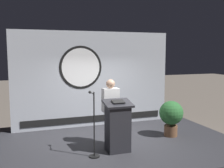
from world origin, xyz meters
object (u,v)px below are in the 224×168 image
object	(u,v)px
potted_plant	(171,115)
podium	(118,126)
speaker_person	(111,112)
microphone_stand	(94,134)

from	to	relation	value
potted_plant	podium	bearing A→B (deg)	-162.26
podium	potted_plant	world-z (taller)	podium
speaker_person	microphone_stand	distance (m)	0.90
podium	microphone_stand	size ratio (longest dim) A/B	0.84
microphone_stand	podium	bearing A→B (deg)	9.77
podium	speaker_person	bearing A→B (deg)	91.18
potted_plant	speaker_person	bearing A→B (deg)	-177.15
speaker_person	potted_plant	bearing A→B (deg)	2.85
podium	speaker_person	size ratio (longest dim) A/B	0.74
podium	microphone_stand	world-z (taller)	microphone_stand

